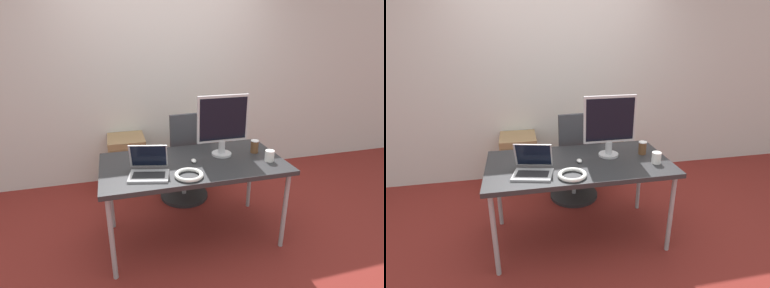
% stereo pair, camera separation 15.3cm
% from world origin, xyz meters
% --- Properties ---
extents(ground_plane, '(14.00, 14.00, 0.00)m').
position_xyz_m(ground_plane, '(0.00, 0.00, 0.00)').
color(ground_plane, maroon).
extents(wall_back, '(10.00, 0.05, 2.60)m').
position_xyz_m(wall_back, '(0.00, 1.45, 1.30)').
color(wall_back, silver).
rests_on(wall_back, ground_plane).
extents(desk, '(1.59, 0.82, 0.78)m').
position_xyz_m(desk, '(0.00, 0.00, 0.72)').
color(desk, '#28282B').
rests_on(desk, ground_plane).
extents(office_chair, '(0.56, 0.57, 1.08)m').
position_xyz_m(office_chair, '(0.10, 0.68, 0.40)').
color(office_chair, '#232326').
rests_on(office_chair, ground_plane).
extents(cabinet_left, '(0.43, 0.47, 0.65)m').
position_xyz_m(cabinet_left, '(-0.52, 1.18, 0.33)').
color(cabinet_left, '#99754C').
rests_on(cabinet_left, ground_plane).
extents(cabinet_right, '(0.43, 0.47, 0.65)m').
position_xyz_m(cabinet_right, '(0.55, 1.18, 0.33)').
color(cabinet_right, '#99754C').
rests_on(cabinet_right, ground_plane).
extents(laptop_center, '(0.35, 0.34, 0.23)m').
position_xyz_m(laptop_center, '(-0.41, -0.15, 0.82)').
color(laptop_center, '#ADADB2').
rests_on(laptop_center, desk).
extents(monitor, '(0.47, 0.18, 0.55)m').
position_xyz_m(monitor, '(0.29, 0.08, 1.07)').
color(monitor, '#B7B7BC').
rests_on(monitor, desk).
extents(mouse, '(0.04, 0.07, 0.03)m').
position_xyz_m(mouse, '(-0.00, -0.02, 0.79)').
color(mouse, silver).
rests_on(mouse, desk).
extents(coffee_cup_white, '(0.08, 0.08, 0.10)m').
position_xyz_m(coffee_cup_white, '(0.65, -0.16, 0.83)').
color(coffee_cup_white, white).
rests_on(coffee_cup_white, desk).
extents(coffee_cup_brown, '(0.07, 0.07, 0.12)m').
position_xyz_m(coffee_cup_brown, '(0.61, 0.06, 0.84)').
color(coffee_cup_brown, brown).
rests_on(coffee_cup_brown, desk).
extents(cable_coil, '(0.23, 0.23, 0.03)m').
position_xyz_m(cable_coil, '(-0.11, -0.27, 0.79)').
color(cable_coil, white).
rests_on(cable_coil, desk).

